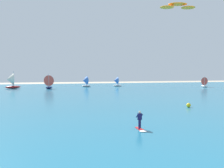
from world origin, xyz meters
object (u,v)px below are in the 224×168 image
object	(u,v)px
kitesurfer	(140,123)
sailboat_center_horizon	(203,82)
sailboat_leading	(85,81)
sailboat_far_right	(50,82)
sailboat_trailing	(116,81)
sailboat_far_left	(11,81)
kite	(178,6)
marker_buoy	(189,105)

from	to	relation	value
kitesurfer	sailboat_center_horizon	world-z (taller)	sailboat_center_horizon
sailboat_leading	sailboat_far_right	size ratio (longest dim) A/B	0.88
sailboat_trailing	sailboat_far_left	bearing A→B (deg)	-175.04
kite	sailboat_trailing	xyz separation A→B (m)	(3.34, 49.49, -12.12)
sailboat_far_left	marker_buoy	bearing A→B (deg)	-53.41
sailboat_far_right	sailboat_trailing	bearing A→B (deg)	14.58
sailboat_trailing	sailboat_far_right	bearing A→B (deg)	-165.42
kitesurfer	kite	distance (m)	17.77
sailboat_far_left	sailboat_far_right	bearing A→B (deg)	-13.51
kitesurfer	sailboat_trailing	bearing A→B (deg)	78.92
kite	kitesurfer	bearing A→B (deg)	-132.66
kite	sailboat_center_horizon	size ratio (longest dim) A/B	1.34
kite	sailboat_center_horizon	xyz separation A→B (m)	(30.57, 40.10, -12.14)
sailboat_center_horizon	kite	bearing A→B (deg)	-127.32
sailboat_leading	sailboat_trailing	distance (m)	10.60
sailboat_trailing	marker_buoy	bearing A→B (deg)	-90.32
sailboat_leading	marker_buoy	distance (m)	48.60
sailboat_far_right	sailboat_center_horizon	bearing A→B (deg)	-4.34
sailboat_far_left	sailboat_center_horizon	bearing A→B (deg)	-6.12
sailboat_far_left	sailboat_center_horizon	xyz separation A→B (m)	(60.55, -6.50, -0.70)
sailboat_center_horizon	marker_buoy	world-z (taller)	sailboat_center_horizon
marker_buoy	sailboat_far_right	bearing A→B (deg)	117.26
sailboat_center_horizon	sailboat_trailing	bearing A→B (deg)	160.98
kite	marker_buoy	size ratio (longest dim) A/B	7.80
kitesurfer	sailboat_leading	xyz separation A→B (m)	(0.80, 58.30, 1.20)
kite	sailboat_leading	bearing A→B (deg)	98.34
kitesurfer	sailboat_far_right	size ratio (longest dim) A/B	0.44
sailboat_far_right	marker_buoy	world-z (taller)	sailboat_far_right
sailboat_far_left	sailboat_leading	xyz separation A→B (m)	(22.72, 2.94, -0.56)
sailboat_center_horizon	marker_buoy	bearing A→B (deg)	-125.88
sailboat_far_right	marker_buoy	size ratio (longest dim) A/B	7.20
sailboat_leading	sailboat_trailing	size ratio (longest dim) A/B	1.07
kitesurfer	kite	bearing A→B (deg)	47.34
kite	sailboat_far_right	bearing A→B (deg)	112.81
sailboat_far_left	sailboat_trailing	xyz separation A→B (m)	(33.32, 2.89, -0.68)
sailboat_leading	kite	bearing A→B (deg)	-81.66
sailboat_center_horizon	sailboat_far_right	bearing A→B (deg)	175.66
kitesurfer	sailboat_far_right	world-z (taller)	sailboat_far_right
kitesurfer	sailboat_far_left	size ratio (longest dim) A/B	0.38
sailboat_far_right	marker_buoy	distance (m)	46.99
sailboat_far_left	sailboat_center_horizon	world-z (taller)	sailboat_far_left
kite	sailboat_far_left	xyz separation A→B (m)	(-29.98, 46.60, -11.44)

